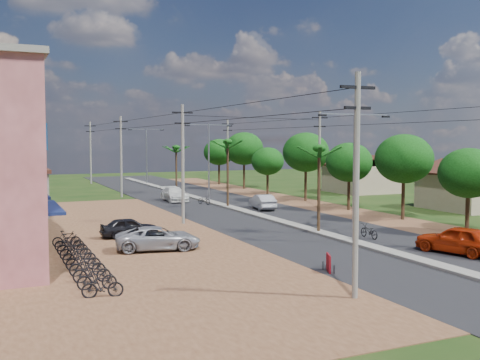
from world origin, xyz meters
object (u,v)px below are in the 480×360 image
at_px(car_silver_mid, 262,202).
at_px(car_white_far, 174,195).
at_px(car_parked_dark, 129,228).
at_px(parked_scooter_row, 81,258).
at_px(car_red_near, 458,240).
at_px(moto_rider_east, 369,232).
at_px(roadside_sign, 329,263).
at_px(car_parked_silver, 158,239).

xyz_separation_m(car_silver_mid, car_white_far, (-5.33, 9.77, 0.04)).
relative_size(car_parked_dark, parked_scooter_row, 0.30).
height_order(car_red_near, car_parked_dark, car_red_near).
bearing_deg(moto_rider_east, car_silver_mid, -89.62).
distance_m(moto_rider_east, roadside_sign, 10.01).
bearing_deg(parked_scooter_row, roadside_sign, -28.36).
bearing_deg(car_parked_dark, car_silver_mid, -56.71).
bearing_deg(car_parked_silver, roadside_sign, -133.92).
xyz_separation_m(car_red_near, car_silver_mid, (-1.06, 22.49, -0.11)).
bearing_deg(car_parked_silver, car_white_far, -8.43).
xyz_separation_m(car_parked_dark, moto_rider_east, (13.97, -6.76, -0.16)).
relative_size(car_silver_mid, parked_scooter_row, 0.33).
bearing_deg(moto_rider_east, car_red_near, 105.89).
height_order(car_silver_mid, moto_rider_east, car_silver_mid).
bearing_deg(car_red_near, car_silver_mid, -104.42).
relative_size(car_red_near, car_white_far, 0.94).
distance_m(car_silver_mid, moto_rider_east, 16.44).
xyz_separation_m(car_parked_silver, moto_rider_east, (13.43, -1.80, -0.20)).
bearing_deg(parked_scooter_row, car_parked_dark, 61.68).
distance_m(car_silver_mid, car_parked_silver, 20.17).
height_order(car_parked_dark, roadside_sign, car_parked_dark).
relative_size(car_red_near, parked_scooter_row, 0.37).
bearing_deg(car_parked_dark, moto_rider_east, -116.40).
xyz_separation_m(car_parked_silver, roadside_sign, (6.03, -8.54, -0.24)).
bearing_deg(car_white_far, car_red_near, -77.35).
bearing_deg(parked_scooter_row, car_red_near, -14.57).
bearing_deg(car_white_far, moto_rider_east, -78.00).
distance_m(car_parked_silver, parked_scooter_row, 5.45).
relative_size(car_parked_silver, car_parked_dark, 1.30).
distance_m(car_silver_mid, parked_scooter_row, 25.44).
distance_m(roadside_sign, parked_scooter_row, 12.19).
bearing_deg(moto_rider_east, car_parked_dark, -23.88).
bearing_deg(car_white_far, roadside_sign, -92.92).
bearing_deg(car_parked_silver, car_red_near, -106.88).
bearing_deg(roadside_sign, car_red_near, 28.50).
bearing_deg(car_red_near, roadside_sign, -12.69).
relative_size(car_white_far, moto_rider_east, 2.76).
distance_m(car_silver_mid, roadside_sign, 24.47).
bearing_deg(moto_rider_east, car_parked_silver, -5.71).
distance_m(car_silver_mid, car_parked_dark, 17.37).
xyz_separation_m(car_parked_dark, roadside_sign, (6.57, -13.50, -0.20)).
bearing_deg(car_parked_silver, car_silver_mid, -32.61).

